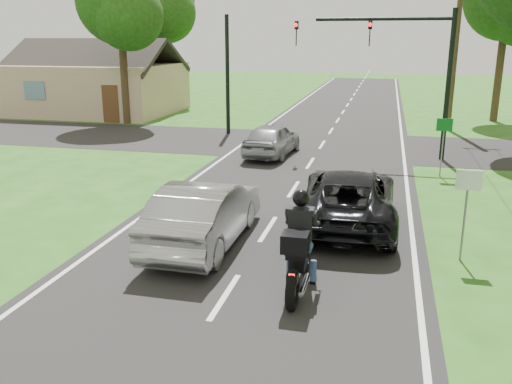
% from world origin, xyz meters
% --- Properties ---
extents(ground, '(140.00, 140.00, 0.00)m').
position_xyz_m(ground, '(0.00, 0.00, 0.00)').
color(ground, '#245417').
rests_on(ground, ground).
extents(road, '(8.00, 100.00, 0.01)m').
position_xyz_m(road, '(0.00, 10.00, 0.01)').
color(road, black).
rests_on(road, ground).
extents(cross_road, '(60.00, 7.00, 0.01)m').
position_xyz_m(cross_road, '(0.00, 16.00, 0.01)').
color(cross_road, black).
rests_on(cross_road, ground).
extents(motorcycle_rider, '(0.69, 2.45, 2.11)m').
position_xyz_m(motorcycle_rider, '(1.36, 0.61, 0.83)').
color(motorcycle_rider, black).
rests_on(motorcycle_rider, ground).
extents(dark_suv, '(2.64, 5.43, 1.49)m').
position_xyz_m(dark_suv, '(2.00, 4.93, 0.76)').
color(dark_suv, black).
rests_on(dark_suv, road).
extents(silver_sedan, '(1.67, 4.77, 1.57)m').
position_xyz_m(silver_sedan, '(-1.28, 2.61, 0.80)').
color(silver_sedan, '#9D9DA1').
rests_on(silver_sedan, road).
extents(silver_suv, '(2.02, 4.28, 1.41)m').
position_xyz_m(silver_suv, '(-1.81, 13.10, 0.72)').
color(silver_suv, gray).
rests_on(silver_suv, road).
extents(traffic_signal, '(6.38, 0.44, 6.00)m').
position_xyz_m(traffic_signal, '(3.34, 14.00, 4.14)').
color(traffic_signal, black).
rests_on(traffic_signal, ground).
extents(signal_pole_far, '(0.20, 0.20, 6.00)m').
position_xyz_m(signal_pole_far, '(-5.20, 18.00, 3.00)').
color(signal_pole_far, black).
rests_on(signal_pole_far, ground).
extents(utility_pole_far, '(1.60, 0.28, 10.00)m').
position_xyz_m(utility_pole_far, '(6.20, 22.00, 5.08)').
color(utility_pole_far, '#4C3B22').
rests_on(utility_pole_far, ground).
extents(sign_white, '(0.55, 0.07, 2.12)m').
position_xyz_m(sign_white, '(4.70, 2.98, 1.60)').
color(sign_white, slate).
rests_on(sign_white, ground).
extents(sign_green, '(0.55, 0.07, 2.12)m').
position_xyz_m(sign_green, '(4.90, 10.98, 1.60)').
color(sign_green, slate).
rests_on(sign_green, ground).
extents(tree_left_near, '(5.12, 4.96, 9.22)m').
position_xyz_m(tree_left_near, '(-11.73, 19.78, 6.53)').
color(tree_left_near, '#332316').
rests_on(tree_left_near, ground).
extents(tree_left_far, '(5.76, 5.58, 10.14)m').
position_xyz_m(tree_left_far, '(-13.70, 29.76, 7.13)').
color(tree_left_far, '#332316').
rests_on(tree_left_far, ground).
extents(house, '(10.20, 8.00, 4.84)m').
position_xyz_m(house, '(-16.00, 24.00, 1.77)').
color(house, tan).
rests_on(house, ground).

